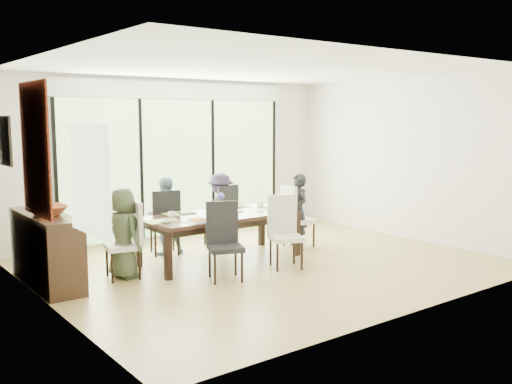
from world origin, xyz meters
TOP-DOWN VIEW (x-y plane):
  - floor at (0.00, 0.00)m, footprint 6.00×5.00m
  - ceiling at (0.00, 0.00)m, footprint 6.00×5.00m
  - wall_back at (0.00, 2.51)m, footprint 6.00×0.02m
  - wall_front at (0.00, -2.51)m, footprint 6.00×0.02m
  - wall_left at (-3.01, 0.00)m, footprint 0.02×5.00m
  - wall_right at (3.01, 0.00)m, footprint 0.02×5.00m
  - glass_doors at (0.00, 2.47)m, footprint 4.20×0.02m
  - blinds_header at (0.00, 2.46)m, footprint 4.40×0.06m
  - mullion_a at (-2.10, 2.46)m, footprint 0.05×0.04m
  - mullion_b at (-0.70, 2.46)m, footprint 0.05×0.04m
  - mullion_c at (0.70, 2.46)m, footprint 0.05×0.04m
  - mullion_d at (2.10, 2.46)m, footprint 0.05×0.04m
  - side_window at (-2.97, -1.20)m, footprint 0.02×0.90m
  - deck at (0.00, 3.40)m, footprint 6.00×1.80m
  - rail_top at (0.00, 4.20)m, footprint 6.00×0.08m
  - foliage_left at (-1.80, 5.20)m, footprint 3.20×3.20m
  - foliage_mid at (0.40, 5.80)m, footprint 4.00×4.00m
  - foliage_right at (2.20, 5.00)m, footprint 2.80×2.80m
  - foliage_far at (-0.60, 6.50)m, footprint 3.60×3.60m
  - table_top at (-0.39, 0.58)m, footprint 2.17×0.99m
  - table_apron at (-0.39, 0.58)m, footprint 1.99×0.81m
  - table_leg_fl at (-1.47, 0.15)m, footprint 0.08×0.08m
  - table_leg_fr at (0.69, 0.15)m, footprint 0.08×0.08m
  - table_leg_bl at (-1.47, 1.01)m, footprint 0.08×0.08m
  - table_leg_br at (0.69, 1.01)m, footprint 0.08×0.08m
  - chair_left_end at (-1.89, 0.58)m, footprint 0.49×0.49m
  - chair_right_end at (1.11, 0.58)m, footprint 0.47×0.47m
  - chair_far_left at (-0.84, 1.43)m, footprint 0.52×0.52m
  - chair_far_right at (0.16, 1.43)m, footprint 0.47×0.47m
  - chair_near_left at (-0.89, -0.29)m, footprint 0.54×0.54m
  - chair_near_right at (0.11, -0.29)m, footprint 0.55×0.55m
  - person_left_end at (-1.87, 0.58)m, footprint 0.42×0.59m
  - person_right_end at (1.09, 0.58)m, footprint 0.45×0.60m
  - person_far_left at (-0.84, 1.41)m, footprint 0.59×0.43m
  - person_far_right at (0.16, 1.41)m, footprint 0.59×0.43m
  - placemat_left at (-1.34, 0.58)m, footprint 0.40×0.29m
  - placemat_right at (0.56, 0.58)m, footprint 0.40×0.29m
  - placemat_far_l at (-0.84, 0.98)m, footprint 0.40×0.29m
  - placemat_far_r at (0.16, 0.98)m, footprint 0.40×0.29m
  - placemat_paper at (-0.94, 0.28)m, footprint 0.40×0.29m
  - tablet_far_l at (-0.74, 0.93)m, footprint 0.23×0.16m
  - tablet_far_r at (0.11, 0.93)m, footprint 0.22×0.15m
  - papers at (0.31, 0.53)m, footprint 0.27×0.20m
  - platter_base at (-0.94, 0.28)m, footprint 0.23×0.23m
  - platter_snacks at (-0.94, 0.28)m, footprint 0.18×0.18m
  - vase at (-0.34, 0.63)m, footprint 0.07×0.07m
  - hyacinth_stems at (-0.34, 0.63)m, footprint 0.04×0.04m
  - hyacinth_blooms at (-0.34, 0.63)m, footprint 0.10×0.10m
  - laptop at (-1.24, 0.48)m, footprint 0.35×0.33m
  - cup_a at (-1.09, 0.73)m, footprint 0.15×0.15m
  - cup_b at (-0.24, 0.48)m, footprint 0.13×0.13m
  - cup_c at (0.41, 0.68)m, footprint 0.14×0.14m
  - book at (-0.14, 0.63)m, footprint 0.19×0.23m
  - sideboard at (-2.76, 0.87)m, footprint 0.44×1.57m
  - bowl at (-2.76, 0.77)m, footprint 0.47×0.47m
  - candlestick_base at (-2.76, 1.22)m, footprint 0.10×0.10m
  - candlestick_shaft at (-2.76, 1.22)m, footprint 0.02×0.02m
  - candlestick_pan at (-2.76, 1.22)m, footprint 0.10×0.10m
  - candle at (-2.76, 1.22)m, footprint 0.04×0.04m
  - tapestry at (-2.97, 0.40)m, footprint 0.02×1.00m
  - art_frame at (-2.97, 1.70)m, footprint 0.03×0.55m
  - art_canvas at (-2.95, 1.70)m, footprint 0.01×0.45m

SIDE VIEW (x-z plane):
  - deck at x=0.00m, z-range -0.10..0.00m
  - floor at x=0.00m, z-range -0.01..0.00m
  - table_leg_fl at x=-1.47m, z-range 0.00..0.62m
  - table_leg_fr at x=0.69m, z-range 0.00..0.62m
  - table_leg_bl at x=-1.47m, z-range 0.00..0.62m
  - table_leg_br at x=0.69m, z-range 0.00..0.62m
  - sideboard at x=-2.76m, z-range 0.00..0.89m
  - chair_left_end at x=-1.89m, z-range 0.00..0.99m
  - chair_right_end at x=1.11m, z-range 0.00..0.99m
  - chair_far_left at x=-0.84m, z-range 0.00..0.99m
  - chair_far_right at x=0.16m, z-range 0.00..0.99m
  - chair_near_left at x=-0.89m, z-range 0.00..0.99m
  - chair_near_right at x=0.11m, z-range 0.00..0.99m
  - rail_top at x=0.00m, z-range 0.52..0.58m
  - table_apron at x=-0.39m, z-range 0.52..0.61m
  - person_left_end at x=-1.87m, z-range 0.00..1.17m
  - person_right_end at x=1.09m, z-range 0.00..1.17m
  - person_far_left at x=-0.84m, z-range 0.00..1.17m
  - person_far_right at x=0.16m, z-range 0.00..1.17m
  - table_top at x=-0.39m, z-range 0.62..0.68m
  - papers at x=0.31m, z-range 0.68..0.68m
  - placemat_left at x=-1.34m, z-range 0.68..0.68m
  - placemat_right at x=0.56m, z-range 0.68..0.68m
  - placemat_far_l at x=-0.84m, z-range 0.68..0.68m
  - placemat_far_r at x=0.16m, z-range 0.68..0.68m
  - placemat_paper at x=-0.94m, z-range 0.68..0.68m
  - book at x=-0.14m, z-range 0.68..0.69m
  - tablet_far_r at x=0.11m, z-range 0.68..0.69m
  - tablet_far_l at x=-0.74m, z-range 0.68..0.69m
  - laptop at x=-1.24m, z-range 0.68..0.70m
  - platter_base at x=-0.94m, z-range 0.68..0.70m
  - platter_snacks at x=-0.94m, z-range 0.70..0.72m
  - cup_b at x=-0.24m, z-range 0.68..0.76m
  - cup_a at x=-1.09m, z-range 0.68..0.76m
  - cup_c at x=0.41m, z-range 0.68..0.76m
  - vase at x=-0.34m, z-range 0.68..0.79m
  - hyacinth_stems at x=-0.34m, z-range 0.77..0.91m
  - candlestick_base at x=-2.76m, z-range 0.89..0.93m
  - hyacinth_blooms at x=-0.34m, z-range 0.88..0.98m
  - bowl at x=-2.76m, z-range 0.89..1.00m
  - glass_doors at x=0.00m, z-range 0.05..2.35m
  - mullion_a at x=-2.10m, z-range 0.05..2.35m
  - mullion_b at x=-0.70m, z-range 0.05..2.35m
  - mullion_c at x=0.70m, z-range 0.05..2.35m
  - mullion_d at x=2.10m, z-range 0.05..2.35m
  - foliage_right at x=2.20m, z-range -0.14..2.66m
  - wall_back at x=0.00m, z-range 0.00..2.70m
  - wall_front at x=0.00m, z-range 0.00..2.70m
  - wall_left at x=-3.01m, z-range 0.00..2.70m
  - wall_right at x=3.01m, z-range 0.00..2.70m
  - foliage_left at x=-1.80m, z-range -0.16..3.04m
  - side_window at x=-2.97m, z-range 1.00..2.00m
  - candlestick_shaft at x=-2.76m, z-range 0.91..2.14m
  - foliage_far at x=-0.60m, z-range -0.18..3.42m
  - tapestry at x=-2.97m, z-range 0.95..2.45m
  - art_frame at x=-2.97m, z-range 1.42..2.08m
  - art_canvas at x=-2.95m, z-range 1.48..2.02m
  - foliage_mid at x=0.40m, z-range -0.20..3.80m
  - candlestick_pan at x=-2.76m, z-range 2.12..2.15m
  - candle at x=-2.76m, z-range 2.15..2.24m
  - blinds_header at x=0.00m, z-range 2.36..2.64m
  - ceiling at x=0.00m, z-range 2.70..2.71m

